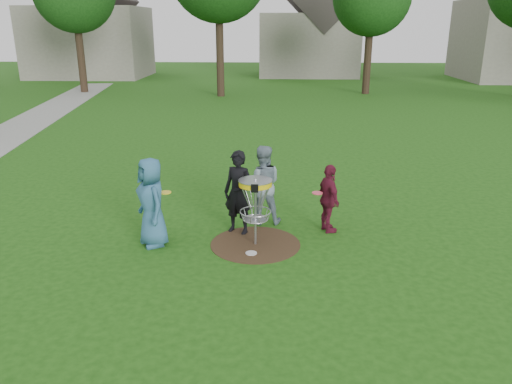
{
  "coord_description": "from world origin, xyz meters",
  "views": [
    {
      "loc": [
        0.38,
        -9.1,
        4.17
      ],
      "look_at": [
        0.0,
        0.3,
        1.0
      ],
      "focal_mm": 35.0,
      "sensor_mm": 36.0,
      "label": 1
    }
  ],
  "objects_px": {
    "player_black": "(238,193)",
    "player_grey": "(262,185)",
    "disc_golf_basket": "(255,196)",
    "player_maroon": "(329,199)",
    "player_blue": "(152,202)"
  },
  "relations": [
    {
      "from": "player_blue",
      "to": "disc_golf_basket",
      "type": "distance_m",
      "value": 2.02
    },
    {
      "from": "player_maroon",
      "to": "disc_golf_basket",
      "type": "xyz_separation_m",
      "value": [
        -1.5,
        -0.72,
        0.29
      ]
    },
    {
      "from": "player_grey",
      "to": "player_blue",
      "type": "bearing_deg",
      "value": 26.84
    },
    {
      "from": "player_grey",
      "to": "disc_golf_basket",
      "type": "xyz_separation_m",
      "value": [
        -0.1,
        -1.18,
        0.15
      ]
    },
    {
      "from": "player_blue",
      "to": "disc_golf_basket",
      "type": "height_order",
      "value": "player_blue"
    },
    {
      "from": "player_blue",
      "to": "disc_golf_basket",
      "type": "bearing_deg",
      "value": 58.07
    },
    {
      "from": "player_black",
      "to": "player_grey",
      "type": "height_order",
      "value": "player_black"
    },
    {
      "from": "player_maroon",
      "to": "player_blue",
      "type": "bearing_deg",
      "value": 83.65
    },
    {
      "from": "player_grey",
      "to": "player_maroon",
      "type": "bearing_deg",
      "value": 158.33
    },
    {
      "from": "player_blue",
      "to": "player_black",
      "type": "distance_m",
      "value": 1.78
    },
    {
      "from": "player_blue",
      "to": "player_black",
      "type": "xyz_separation_m",
      "value": [
        1.64,
        0.68,
        -0.01
      ]
    },
    {
      "from": "player_maroon",
      "to": "disc_golf_basket",
      "type": "height_order",
      "value": "player_maroon"
    },
    {
      "from": "disc_golf_basket",
      "to": "player_maroon",
      "type": "bearing_deg",
      "value": 25.81
    },
    {
      "from": "player_black",
      "to": "player_maroon",
      "type": "distance_m",
      "value": 1.88
    },
    {
      "from": "player_blue",
      "to": "player_grey",
      "type": "bearing_deg",
      "value": 86.68
    }
  ]
}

